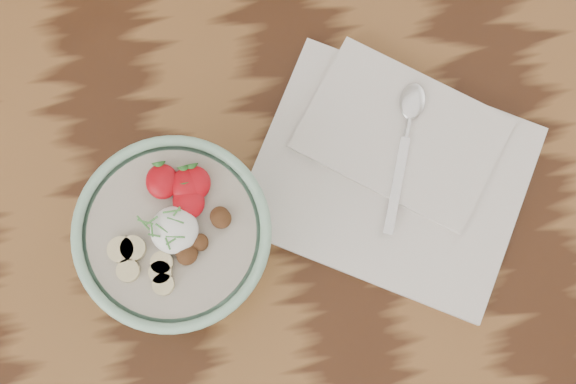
{
  "coord_description": "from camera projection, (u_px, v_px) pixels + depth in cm",
  "views": [
    {
      "loc": [
        -7.02,
        -6.69,
        160.47
      ],
      "look_at": [
        -4.27,
        7.74,
        86.29
      ],
      "focal_mm": 50.0,
      "sensor_mm": 36.0,
      "label": 1
    }
  ],
  "objects": [
    {
      "name": "table",
      "position": [
        336.0,
        282.0,
        0.94
      ],
      "size": [
        160.0,
        90.0,
        75.0
      ],
      "color": "#361C0D",
      "rests_on": "ground"
    },
    {
      "name": "breakfast_bowl",
      "position": [
        177.0,
        238.0,
        0.8
      ],
      "size": [
        19.08,
        19.08,
        12.43
      ],
      "rotation": [
        0.0,
        0.0,
        0.08
      ],
      "color": "#8CBCA0",
      "rests_on": "table"
    },
    {
      "name": "napkin",
      "position": [
        392.0,
        168.0,
        0.87
      ],
      "size": [
        36.19,
        34.53,
        1.74
      ],
      "rotation": [
        0.0,
        0.0,
        -0.57
      ],
      "color": "silver",
      "rests_on": "table"
    },
    {
      "name": "spoon",
      "position": [
        409.0,
        122.0,
        0.86
      ],
      "size": [
        8.32,
        16.46,
        0.89
      ],
      "rotation": [
        0.0,
        0.0,
        -0.39
      ],
      "color": "silver",
      "rests_on": "napkin"
    }
  ]
}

